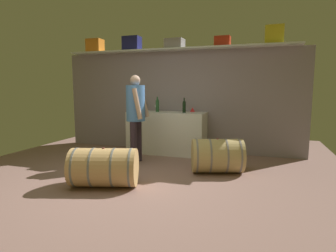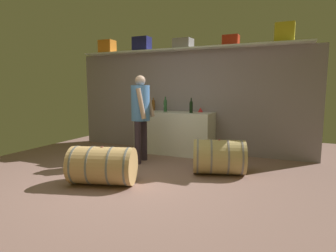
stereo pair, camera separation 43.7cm
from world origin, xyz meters
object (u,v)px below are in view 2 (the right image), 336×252
(toolcase_yellow, at_px, (285,32))
(wine_bottle_green, at_px, (165,105))
(toolcase_grey, at_px, (183,44))
(wine_bottle_dark, at_px, (191,106))
(toolcase_navy, at_px, (142,44))
(wine_barrel_far, at_px, (103,165))
(toolcase_orange, at_px, (107,47))
(wine_bottle_amber, at_px, (153,105))
(wine_glass, at_px, (165,106))
(work_cabinet, at_px, (174,133))
(red_funnel, at_px, (200,110))
(winemaker_pouring, at_px, (141,109))
(toolcase_red, at_px, (231,40))
(wine_barrel_near, at_px, (219,157))

(toolcase_yellow, xyz_separation_m, wine_bottle_green, (-2.31, -0.21, -1.37))
(toolcase_grey, bearing_deg, wine_bottle_dark, -41.64)
(toolcase_grey, bearing_deg, toolcase_navy, -176.38)
(wine_barrel_far, bearing_deg, toolcase_grey, 66.82)
(toolcase_orange, bearing_deg, wine_bottle_amber, -1.91)
(wine_bottle_amber, relative_size, wine_glass, 1.97)
(toolcase_orange, distance_m, toolcase_yellow, 3.93)
(toolcase_orange, xyz_separation_m, wine_barrel_far, (1.65, -2.48, -2.10))
(work_cabinet, relative_size, red_funnel, 14.97)
(toolcase_navy, distance_m, winemaker_pouring, 1.90)
(toolcase_red, relative_size, work_cabinet, 0.19)
(toolcase_grey, relative_size, work_cabinet, 0.23)
(toolcase_navy, xyz_separation_m, work_cabinet, (0.90, -0.22, -1.94))
(toolcase_orange, bearing_deg, toolcase_red, -1.71)
(toolcase_grey, relative_size, wine_barrel_near, 0.40)
(wine_bottle_amber, bearing_deg, wine_glass, -10.62)
(wine_barrel_near, bearing_deg, wine_bottle_amber, 127.14)
(winemaker_pouring, bearing_deg, wine_bottle_green, 170.39)
(toolcase_grey, distance_m, winemaker_pouring, 1.80)
(red_funnel, distance_m, wine_barrel_far, 2.65)
(toolcase_orange, distance_m, red_funnel, 2.76)
(wine_barrel_near, bearing_deg, wine_bottle_green, 125.26)
(winemaker_pouring, bearing_deg, wine_bottle_dark, 135.59)
(toolcase_orange, relative_size, wine_bottle_green, 1.08)
(toolcase_grey, xyz_separation_m, red_funnel, (0.41, -0.01, -1.39))
(work_cabinet, relative_size, winemaker_pouring, 1.01)
(red_funnel, bearing_deg, wine_bottle_amber, 179.67)
(wine_bottle_dark, bearing_deg, toolcase_red, 23.19)
(toolcase_navy, relative_size, toolcase_yellow, 1.07)
(toolcase_yellow, distance_m, wine_barrel_far, 3.98)
(toolcase_red, height_order, wine_bottle_amber, toolcase_red)
(wine_bottle_amber, distance_m, wine_barrel_far, 2.62)
(wine_bottle_dark, height_order, wine_barrel_far, wine_bottle_dark)
(work_cabinet, xyz_separation_m, wine_barrel_far, (-0.19, -2.26, -0.17))
(toolcase_yellow, bearing_deg, toolcase_red, -177.49)
(toolcase_red, bearing_deg, toolcase_grey, -178.04)
(toolcase_grey, bearing_deg, wine_barrel_far, -93.04)
(toolcase_orange, xyz_separation_m, work_cabinet, (1.84, -0.22, -1.93))
(wine_bottle_amber, bearing_deg, wine_bottle_dark, -16.40)
(toolcase_red, distance_m, wine_barrel_far, 3.47)
(work_cabinet, bearing_deg, wine_bottle_green, 176.43)
(toolcase_navy, height_order, wine_barrel_far, toolcase_navy)
(toolcase_orange, bearing_deg, red_funnel, -1.97)
(work_cabinet, distance_m, winemaker_pouring, 1.12)
(toolcase_yellow, bearing_deg, wine_bottle_dark, -167.31)
(toolcase_red, bearing_deg, red_funnel, -177.01)
(wine_bottle_dark, xyz_separation_m, wine_barrel_far, (-0.59, -2.18, -0.75))
(work_cabinet, xyz_separation_m, wine_bottle_green, (-0.22, 0.01, 0.59))
(toolcase_navy, distance_m, toolcase_red, 2.01)
(wine_glass, bearing_deg, toolcase_grey, 9.02)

